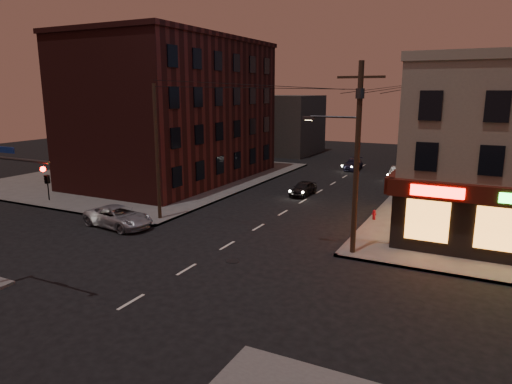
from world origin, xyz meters
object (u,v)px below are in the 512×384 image
Objects in this scene: suv_cross at (118,217)px; fire_hydrant at (374,214)px; sedan_mid at (397,173)px; sedan_far at (353,164)px; sedan_near at (303,188)px.

fire_hydrant is at bearing -52.36° from suv_cross.
sedan_mid reaches higher than fire_hydrant.
sedan_far is (7.82, 28.58, -0.08)m from suv_cross.
sedan_mid is 5.44× the size of fire_hydrant.
sedan_mid is 0.88× the size of sedan_far.
sedan_far is 20.97m from fire_hydrant.
sedan_far is at bearing -8.57° from suv_cross.
sedan_near is at bearing -118.52° from sedan_mid.
sedan_far is (0.39, 14.58, 0.00)m from sedan_near.
suv_cross is 1.18× the size of sedan_far.
fire_hydrant is at bearing -76.89° from sedan_far.
fire_hydrant is (6.75, -19.85, -0.08)m from sedan_far.
sedan_far is at bearing 90.03° from sedan_near.
sedan_near is 12.62m from sedan_mid.
sedan_far is at bearing 108.79° from fire_hydrant.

